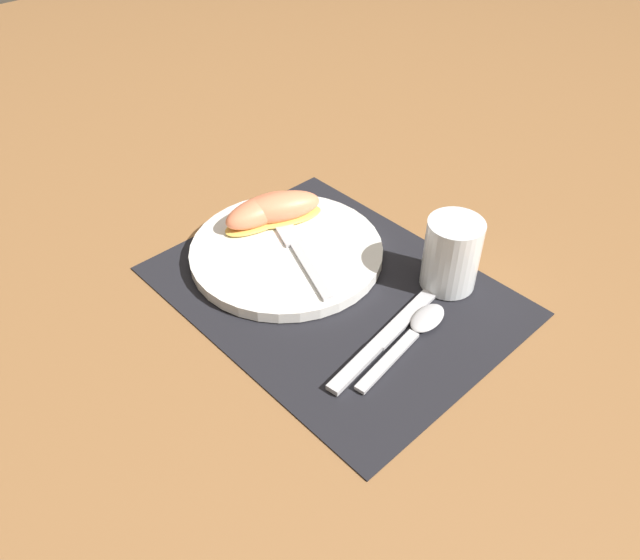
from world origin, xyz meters
TOP-DOWN VIEW (x-y plane):
  - ground_plane at (0.00, 0.00)m, footprint 3.00×3.00m
  - placemat at (0.00, 0.00)m, footprint 0.45×0.35m
  - plate at (-0.10, 0.00)m, footprint 0.27×0.27m
  - juice_glass at (0.10, 0.12)m, footprint 0.07×0.07m
  - knife at (0.11, -0.02)m, footprint 0.05×0.22m
  - spoon at (0.13, 0.02)m, footprint 0.05×0.18m
  - fork at (-0.08, 0.01)m, footprint 0.19×0.09m
  - citrus_wedge_0 at (-0.15, 0.04)m, footprint 0.10×0.14m
  - citrus_wedge_1 at (-0.17, 0.02)m, footprint 0.06×0.13m

SIDE VIEW (x-z plane):
  - ground_plane at x=0.00m, z-range 0.00..0.00m
  - placemat at x=0.00m, z-range 0.00..0.00m
  - knife at x=0.11m, z-range 0.00..0.01m
  - spoon at x=0.13m, z-range 0.00..0.01m
  - plate at x=-0.10m, z-range 0.00..0.02m
  - fork at x=-0.08m, z-range 0.02..0.02m
  - citrus_wedge_1 at x=-0.17m, z-range 0.02..0.06m
  - citrus_wedge_0 at x=-0.15m, z-range 0.02..0.06m
  - juice_glass at x=0.10m, z-range 0.00..0.10m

